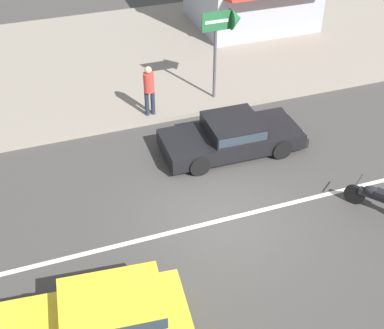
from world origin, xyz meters
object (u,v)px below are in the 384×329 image
hatchback_yellow_1 (101,315)px  sedan_black_2 (232,135)px  motorcycle_1 (378,199)px  pedestrian_near_clock (149,87)px  arrow_signboard (230,24)px

hatchback_yellow_1 → sedan_black_2: hatchback_yellow_1 is taller
motorcycle_1 → pedestrian_near_clock: 7.73m
motorcycle_1 → pedestrian_near_clock: pedestrian_near_clock is taller
hatchback_yellow_1 → sedan_black_2: 7.22m
arrow_signboard → pedestrian_near_clock: arrow_signboard is taller
pedestrian_near_clock → motorcycle_1: bearing=-56.4°
sedan_black_2 → motorcycle_1: bearing=-57.3°
pedestrian_near_clock → sedan_black_2: bearing=-55.0°
hatchback_yellow_1 → arrow_signboard: bearing=53.0°
hatchback_yellow_1 → arrow_signboard: size_ratio=1.28×
pedestrian_near_clock → hatchback_yellow_1: bearing=-112.5°
sedan_black_2 → motorcycle_1: sedan_black_2 is taller
hatchback_yellow_1 → arrow_signboard: (6.11, 8.12, 2.14)m
arrow_signboard → motorcycle_1: bearing=-78.5°
sedan_black_2 → hatchback_yellow_1: bearing=-134.1°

